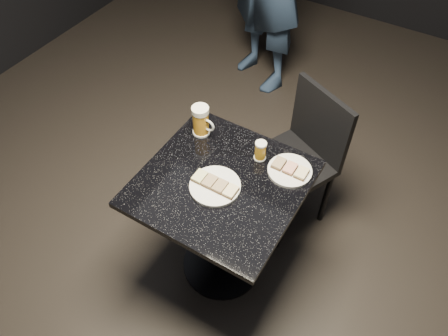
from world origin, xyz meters
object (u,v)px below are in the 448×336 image
at_px(table, 222,213).
at_px(beer_mug, 201,121).
at_px(plate_small, 290,171).
at_px(beer_tumbler, 260,151).
at_px(plate_large, 215,186).
at_px(chair, 300,154).

distance_m(table, beer_mug, 0.45).
relative_size(plate_small, beer_tumbler, 2.04).
bearing_deg(table, beer_mug, 138.95).
xyz_separation_m(plate_small, beer_tumbler, (-0.15, 0.00, 0.04)).
relative_size(plate_large, table, 0.30).
distance_m(table, beer_tumbler, 0.37).
relative_size(plate_small, table, 0.27).
xyz_separation_m(plate_large, beer_tumbler, (0.09, 0.25, 0.04)).
distance_m(plate_small, table, 0.40).
xyz_separation_m(plate_large, plate_small, (0.24, 0.25, 0.00)).
bearing_deg(table, plate_small, 41.59).
distance_m(plate_small, beer_mug, 0.48).
distance_m(table, chair, 0.58).
xyz_separation_m(plate_small, beer_mug, (-0.47, 0.00, 0.07)).
height_order(plate_small, table, plate_small).
relative_size(table, beer_mug, 4.75).
xyz_separation_m(table, beer_mug, (-0.24, 0.21, 0.32)).
bearing_deg(beer_tumbler, table, -110.35).
height_order(table, beer_mug, beer_mug).
bearing_deg(plate_small, chair, 102.03).
bearing_deg(table, chair, 74.26).
bearing_deg(plate_large, chair, 74.66).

